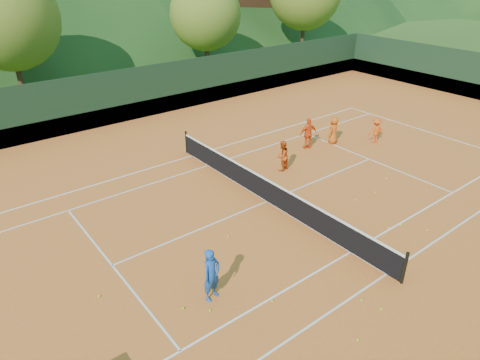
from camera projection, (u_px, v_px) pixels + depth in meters
ground at (267, 202)px, 16.76m from camera, size 400.00×400.00×0.00m
clay_court at (267, 202)px, 16.76m from camera, size 40.00×24.00×0.02m
coach at (212, 275)px, 11.67m from camera, size 0.66×0.51×1.61m
student_a at (282, 156)px, 18.89m from camera, size 0.78×0.66×1.39m
student_b at (308, 134)px, 21.04m from camera, size 0.98×0.63×1.56m
student_c at (334, 130)px, 21.66m from camera, size 0.79×0.64×1.41m
student_d at (376, 131)px, 21.77m from camera, size 0.92×0.66×1.29m
tennis_ball_3 at (388, 228)px, 15.05m from camera, size 0.07×0.07×0.07m
tennis_ball_6 at (361, 300)px, 11.89m from camera, size 0.07×0.07×0.07m
tennis_ball_9 at (387, 178)px, 18.40m from camera, size 0.07×0.07×0.07m
tennis_ball_10 at (183, 308)px, 11.62m from camera, size 0.07×0.07×0.07m
tennis_ball_11 at (228, 237)px, 14.57m from camera, size 0.07×0.07×0.07m
tennis_ball_12 at (355, 200)px, 16.78m from camera, size 0.07×0.07×0.07m
tennis_ball_14 at (381, 309)px, 11.58m from camera, size 0.07×0.07×0.07m
tennis_ball_15 at (376, 192)px, 17.32m from camera, size 0.07×0.07×0.07m
tennis_ball_16 at (99, 296)px, 12.02m from camera, size 0.07×0.07×0.07m
tennis_ball_18 at (401, 225)px, 15.22m from camera, size 0.07×0.07×0.07m
tennis_ball_19 at (427, 231)px, 14.91m from camera, size 0.07×0.07×0.07m
tennis_ball_20 at (210, 310)px, 11.54m from camera, size 0.07×0.07×0.07m
tennis_ball_21 at (272, 301)px, 11.85m from camera, size 0.07×0.07×0.07m
tennis_ball_22 at (358, 340)px, 10.66m from camera, size 0.07×0.07×0.07m
court_lines at (267, 201)px, 16.75m from camera, size 23.83×11.03×0.00m
tennis_net at (268, 190)px, 16.52m from camera, size 0.10×12.07×1.10m
perimeter_fence at (268, 173)px, 16.18m from camera, size 40.40×24.24×3.00m
tree_b at (6, 18)px, 26.16m from camera, size 6.40×6.40×8.40m
tree_c at (205, 14)px, 33.38m from camera, size 5.60×5.60×7.35m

